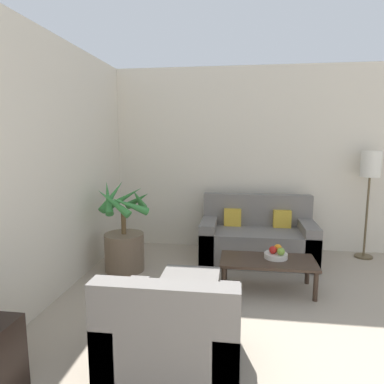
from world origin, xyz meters
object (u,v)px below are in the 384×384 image
at_px(apple_red, 273,250).
at_px(ottoman, 190,294).
at_px(armchair, 174,338).
at_px(sofa_loveseat, 257,239).
at_px(orange_fruit, 278,248).
at_px(floor_lamp, 370,171).
at_px(fruit_bowl, 276,256).
at_px(apple_green, 281,252).
at_px(coffee_table, 268,263).
at_px(potted_palm, 124,240).

xyz_separation_m(apple_red, ottoman, (-0.84, -0.64, -0.27)).
bearing_deg(armchair, sofa_loveseat, 74.08).
height_order(apple_red, orange_fruit, orange_fruit).
relative_size(floor_lamp, orange_fruit, 17.04).
xyz_separation_m(floor_lamp, fruit_bowl, (-1.34, -1.18, -0.85)).
distance_m(sofa_loveseat, orange_fruit, 0.87).
distance_m(fruit_bowl, apple_green, 0.11).
bearing_deg(fruit_bowl, coffee_table, -146.23).
relative_size(potted_palm, orange_fruit, 13.16).
distance_m(sofa_loveseat, apple_red, 0.93).
relative_size(apple_green, ottoman, 0.15).
bearing_deg(sofa_loveseat, ottoman, -114.77).
bearing_deg(sofa_loveseat, armchair, -105.92).
bearing_deg(apple_green, coffee_table, 179.45).
distance_m(potted_palm, ottoman, 1.36).
relative_size(sofa_loveseat, armchair, 1.66).
bearing_deg(apple_red, orange_fruit, 49.29).
bearing_deg(armchair, apple_green, 58.82).
height_order(fruit_bowl, orange_fruit, orange_fruit).
xyz_separation_m(coffee_table, orange_fruit, (0.12, 0.11, 0.14)).
distance_m(orange_fruit, ottoman, 1.17).
distance_m(apple_green, ottoman, 1.13).
bearing_deg(sofa_loveseat, orange_fruit, -77.55).
height_order(fruit_bowl, armchair, armchair).
bearing_deg(apple_green, apple_red, 153.20).
xyz_separation_m(apple_green, ottoman, (-0.92, -0.60, -0.27)).
distance_m(potted_palm, apple_green, 1.92).
bearing_deg(armchair, apple_red, 61.85).
height_order(coffee_table, apple_green, apple_green).
bearing_deg(orange_fruit, apple_green, -78.96).
relative_size(floor_lamp, apple_green, 17.82).
relative_size(potted_palm, apple_red, 13.77).
xyz_separation_m(sofa_loveseat, coffee_table, (0.07, -0.94, 0.01)).
xyz_separation_m(potted_palm, apple_green, (1.89, -0.33, 0.05)).
xyz_separation_m(sofa_loveseat, apple_green, (0.21, -0.95, 0.15)).
height_order(sofa_loveseat, apple_green, sofa_loveseat).
distance_m(coffee_table, orange_fruit, 0.22).
xyz_separation_m(potted_palm, floor_lamp, (3.19, 0.91, 0.83)).
relative_size(fruit_bowl, apple_green, 3.05).
bearing_deg(ottoman, apple_green, 33.04).
height_order(apple_red, armchair, armchair).
bearing_deg(coffee_table, ottoman, -142.50).
xyz_separation_m(apple_green, armchair, (-0.90, -1.49, -0.18)).
xyz_separation_m(potted_palm, orange_fruit, (1.87, -0.22, 0.05)).
bearing_deg(sofa_loveseat, fruit_bowl, -79.74).
height_order(apple_green, ottoman, apple_green).
height_order(potted_palm, fruit_bowl, potted_palm).
bearing_deg(apple_green, sofa_loveseat, 102.29).
bearing_deg(floor_lamp, apple_red, -138.86).
xyz_separation_m(sofa_loveseat, apple_red, (0.12, -0.90, 0.15)).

